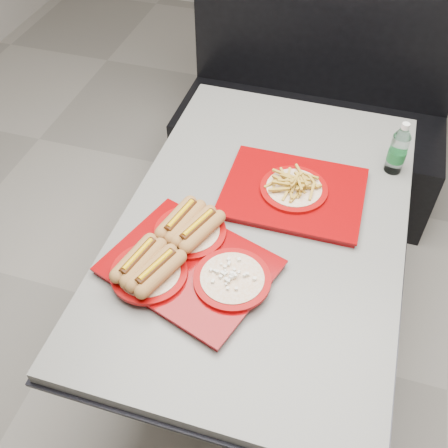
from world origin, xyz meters
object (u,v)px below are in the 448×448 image
(tray_near, at_px, (185,259))
(booth_bench, at_px, (311,117))
(tray_far, at_px, (294,190))
(water_bottle, at_px, (398,151))
(diner_table, at_px, (261,252))

(tray_near, bearing_deg, booth_bench, 82.47)
(tray_far, height_order, water_bottle, water_bottle)
(booth_bench, distance_m, tray_near, 1.41)
(tray_near, distance_m, tray_far, 0.46)
(diner_table, xyz_separation_m, booth_bench, (0.00, 1.09, -0.18))
(tray_near, height_order, tray_far, tray_near)
(booth_bench, xyz_separation_m, water_bottle, (0.38, -0.72, 0.44))
(tray_near, xyz_separation_m, water_bottle, (0.56, 0.62, 0.05))
(booth_bench, height_order, tray_near, booth_bench)
(tray_near, height_order, water_bottle, water_bottle)
(booth_bench, bearing_deg, water_bottle, -62.24)
(diner_table, bearing_deg, tray_far, 63.30)
(booth_bench, distance_m, tray_far, 1.03)
(diner_table, distance_m, tray_near, 0.37)
(tray_far, bearing_deg, diner_table, -116.70)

